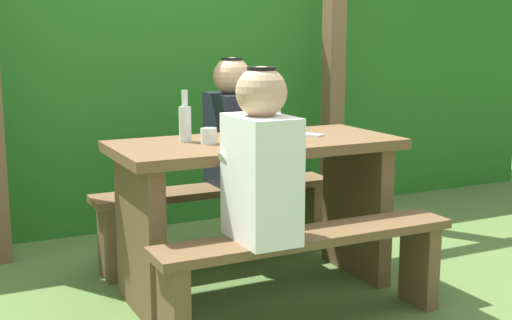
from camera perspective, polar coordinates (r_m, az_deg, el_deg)
The scene contains 12 objects.
ground_plane at distance 3.55m, azimuth 0.00°, elevation -10.75°, with size 12.00×12.00×0.00m, color #506E35.
hedge_backdrop at distance 5.04m, azimuth -9.42°, elevation 5.80°, with size 6.40×0.99×1.77m, color #25691F.
pergola_post_right at distance 4.78m, azimuth 6.47°, elevation 7.53°, with size 0.12×0.12×2.09m, color brown.
picnic_table at distance 3.39m, azimuth 0.00°, elevation -2.50°, with size 1.40×0.64×0.77m.
bench_near at distance 3.02m, azimuth 4.35°, elevation -8.28°, with size 1.40×0.24×0.44m.
bench_far at distance 3.89m, azimuth -3.34°, elevation -3.97°, with size 1.40×0.24×0.44m.
person_white_shirt at distance 2.80m, azimuth 0.40°, elevation -0.11°, with size 0.25×0.35×0.72m.
person_black_coat at distance 3.84m, azimuth -1.97°, elevation 2.77°, with size 0.25×0.35×0.72m.
drinking_glass at distance 3.23m, azimuth -3.96°, elevation 2.02°, with size 0.08×0.08×0.08m, color silver.
bottle_left at distance 3.30m, azimuth -5.93°, elevation 3.20°, with size 0.06×0.06×0.25m.
bottle_right at distance 3.28m, azimuth 1.58°, elevation 3.03°, with size 0.06×0.06×0.22m.
cell_phone at distance 3.50m, azimuth 4.46°, elevation 2.13°, with size 0.07×0.14×0.01m, color silver.
Camera 1 is at (-1.47, -2.96, 1.28)m, focal length 48.01 mm.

